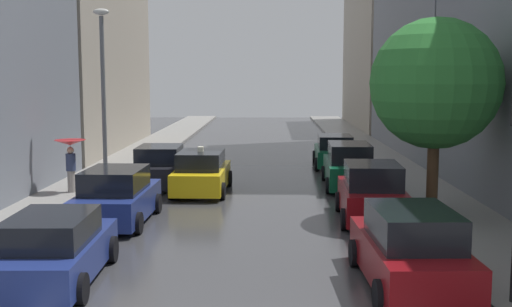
{
  "coord_description": "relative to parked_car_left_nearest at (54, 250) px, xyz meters",
  "views": [
    {
      "loc": [
        0.73,
        -8.26,
        4.52
      ],
      "look_at": [
        0.05,
        23.17,
        0.65
      ],
      "focal_mm": 44.97,
      "sensor_mm": 36.0,
      "label": 1
    }
  ],
  "objects": [
    {
      "name": "building_right_far",
      "position": [
        14.97,
        42.13,
        5.46
      ],
      "size": [
        6.0,
        17.58,
        12.38
      ],
      "primitive_type": "cube",
      "color": "#9E9384",
      "rests_on": "ground"
    },
    {
      "name": "ground_plane",
      "position": [
        3.97,
        18.76,
        -0.75
      ],
      "size": [
        28.0,
        72.0,
        0.04
      ],
      "primitive_type": "cube",
      "color": "#3B3B3E"
    },
    {
      "name": "parked_car_left_third",
      "position": [
        0.27,
        12.1,
        0.06
      ],
      "size": [
        2.18,
        4.2,
        1.68
      ],
      "rotation": [
        0.0,
        0.0,
        1.59
      ],
      "color": "black",
      "rests_on": "ground"
    },
    {
      "name": "sidewalk_right",
      "position": [
        10.47,
        18.76,
        -0.65
      ],
      "size": [
        3.0,
        72.0,
        0.15
      ],
      "primitive_type": "cube",
      "color": "gray",
      "rests_on": "ground"
    },
    {
      "name": "sidewalk_left",
      "position": [
        -2.53,
        18.76,
        -0.65
      ],
      "size": [
        3.0,
        72.0,
        0.15
      ],
      "primitive_type": "cube",
      "color": "gray",
      "rests_on": "ground"
    },
    {
      "name": "parked_car_right_third",
      "position": [
        7.89,
        12.09,
        0.11
      ],
      "size": [
        2.14,
        4.68,
        1.8
      ],
      "rotation": [
        0.0,
        0.0,
        1.54
      ],
      "color": "#0C4C2D",
      "rests_on": "ground"
    },
    {
      "name": "taxi_midroad",
      "position": [
        2.08,
        10.8,
        0.04
      ],
      "size": [
        2.15,
        4.39,
        1.81
      ],
      "rotation": [
        0.0,
        0.0,
        1.55
      ],
      "color": "yellow",
      "rests_on": "ground"
    },
    {
      "name": "building_left_mid",
      "position": [
        -7.03,
        24.67,
        7.29
      ],
      "size": [
        6.0,
        16.73,
        16.04
      ],
      "primitive_type": "cube",
      "color": "#9E9384",
      "rests_on": "ground"
    },
    {
      "name": "parked_car_left_nearest",
      "position": [
        0.0,
        0.0,
        0.0
      ],
      "size": [
        2.19,
        4.42,
        1.54
      ],
      "rotation": [
        0.0,
        0.0,
        1.6
      ],
      "color": "navy",
      "rests_on": "ground"
    },
    {
      "name": "pedestrian_near_tree",
      "position": [
        -2.72,
        10.01,
        0.92
      ],
      "size": [
        1.15,
        1.15,
        1.97
      ],
      "rotation": [
        0.0,
        0.0,
        2.69
      ],
      "color": "gray",
      "rests_on": "sidewalk_left"
    },
    {
      "name": "lamp_post_left",
      "position": [
        -1.58,
        10.61,
        3.36
      ],
      "size": [
        0.6,
        0.28,
        6.81
      ],
      "color": "#595B60",
      "rests_on": "sidewalk_left"
    },
    {
      "name": "parked_car_right_nearest",
      "position": [
        7.7,
        -0.18,
        0.09
      ],
      "size": [
        2.17,
        4.56,
        1.74
      ],
      "rotation": [
        0.0,
        0.0,
        1.6
      ],
      "color": "maroon",
      "rests_on": "ground"
    },
    {
      "name": "parked_car_right_second",
      "position": [
        7.88,
        6.14,
        0.12
      ],
      "size": [
        2.19,
        4.09,
        1.82
      ],
      "rotation": [
        0.0,
        0.0,
        1.53
      ],
      "color": "maroon",
      "rests_on": "ground"
    },
    {
      "name": "parked_car_right_fourth",
      "position": [
        7.89,
        17.84,
        0.02
      ],
      "size": [
        2.14,
        4.2,
        1.59
      ],
      "rotation": [
        0.0,
        0.0,
        1.54
      ],
      "color": "#0C4C2D",
      "rests_on": "ground"
    },
    {
      "name": "street_tree_right",
      "position": [
        9.83,
        6.52,
        3.52
      ],
      "size": [
        4.07,
        4.07,
        6.14
      ],
      "color": "#513823",
      "rests_on": "sidewalk_right"
    },
    {
      "name": "parked_car_left_second",
      "position": [
        0.03,
        5.67,
        0.07
      ],
      "size": [
        2.18,
        4.34,
        1.7
      ],
      "rotation": [
        0.0,
        0.0,
        1.55
      ],
      "color": "navy",
      "rests_on": "ground"
    }
  ]
}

